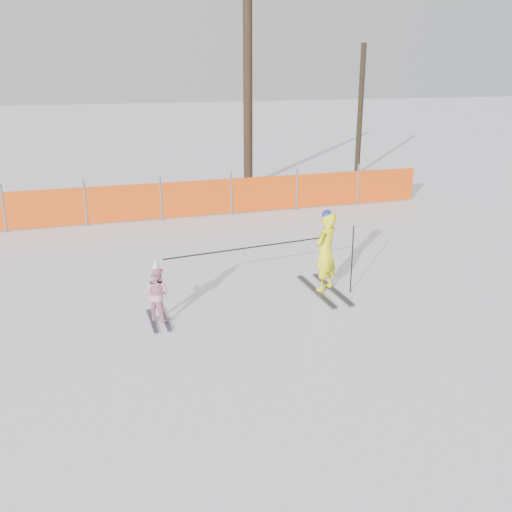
{
  "coord_description": "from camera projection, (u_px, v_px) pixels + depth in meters",
  "views": [
    {
      "loc": [
        -2.79,
        -8.26,
        4.07
      ],
      "look_at": [
        0.0,
        0.5,
        1.0
      ],
      "focal_mm": 40.0,
      "sensor_mm": 36.0,
      "label": 1
    }
  ],
  "objects": [
    {
      "name": "ground",
      "position": [
        265.0,
        321.0,
        9.55
      ],
      "size": [
        120.0,
        120.0,
        0.0
      ],
      "primitive_type": "plane",
      "color": "white",
      "rests_on": "ground"
    },
    {
      "name": "adult",
      "position": [
        326.0,
        252.0,
        10.59
      ],
      "size": [
        0.66,
        1.67,
        1.59
      ],
      "color": "black",
      "rests_on": "ground"
    },
    {
      "name": "child",
      "position": [
        157.0,
        293.0,
        9.41
      ],
      "size": [
        0.57,
        0.94,
        1.11
      ],
      "color": "black",
      "rests_on": "ground"
    },
    {
      "name": "ski_poles",
      "position": [
        280.0,
        252.0,
        10.09
      ],
      "size": [
        3.54,
        0.38,
        1.31
      ],
      "color": "black",
      "rests_on": "ground"
    },
    {
      "name": "safety_fence",
      "position": [
        119.0,
        203.0,
        15.34
      ],
      "size": [
        17.94,
        0.06,
        1.25
      ],
      "color": "#595960",
      "rests_on": "ground"
    },
    {
      "name": "tree_trunks",
      "position": [
        278.0,
        99.0,
        19.99
      ],
      "size": [
        5.0,
        1.1,
        6.26
      ],
      "color": "black",
      "rests_on": "ground"
    }
  ]
}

